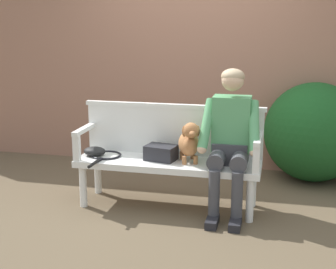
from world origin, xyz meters
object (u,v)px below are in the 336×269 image
at_px(person_seated, 230,136).
at_px(tennis_racket, 105,156).
at_px(baseball_glove, 95,151).
at_px(sports_bag, 161,153).
at_px(dog_on_bench, 189,142).
at_px(garden_bench, 168,166).

height_order(person_seated, tennis_racket, person_seated).
relative_size(baseball_glove, sports_bag, 0.79).
bearing_deg(tennis_racket, dog_on_bench, -0.13).
height_order(tennis_racket, sports_bag, sports_bag).
bearing_deg(person_seated, dog_on_bench, -178.10).
xyz_separation_m(dog_on_bench, baseball_glove, (-0.94, 0.01, -0.15)).
relative_size(person_seated, dog_on_bench, 3.33).
height_order(dog_on_bench, baseball_glove, dog_on_bench).
relative_size(garden_bench, sports_bag, 6.19).
xyz_separation_m(tennis_racket, sports_bag, (0.55, 0.02, 0.06)).
distance_m(garden_bench, sports_bag, 0.15).
bearing_deg(sports_bag, dog_on_bench, -5.20).
height_order(baseball_glove, sports_bag, sports_bag).
height_order(garden_bench, sports_bag, sports_bag).
bearing_deg(tennis_racket, sports_bag, 2.42).
xyz_separation_m(garden_bench, person_seated, (0.58, -0.01, 0.33)).
xyz_separation_m(tennis_racket, baseball_glove, (-0.11, 0.01, 0.04)).
distance_m(baseball_glove, sports_bag, 0.66).
xyz_separation_m(garden_bench, dog_on_bench, (0.21, -0.03, 0.26)).
xyz_separation_m(person_seated, tennis_racket, (-1.19, -0.01, -0.26)).
bearing_deg(dog_on_bench, sports_bag, 174.80).
bearing_deg(person_seated, sports_bag, 178.88).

